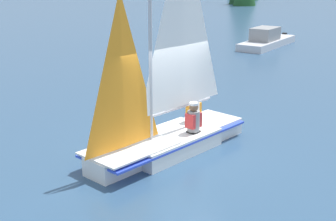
# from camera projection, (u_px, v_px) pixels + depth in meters

# --- Properties ---
(ground_plane) EXTENTS (260.00, 260.00, 0.00)m
(ground_plane) POSITION_uv_depth(u_px,v_px,m) (168.00, 151.00, 11.25)
(ground_plane) COLOR #2D4C6B
(sailboat_main) EXTENTS (4.46, 3.50, 5.47)m
(sailboat_main) POSITION_uv_depth(u_px,v_px,m) (168.00, 120.00, 11.03)
(sailboat_main) COLOR white
(sailboat_main) RESTS_ON ground_plane
(sailor_helm) EXTENTS (0.43, 0.41, 1.16)m
(sailor_helm) POSITION_uv_depth(u_px,v_px,m) (193.00, 124.00, 11.23)
(sailor_helm) COLOR black
(sailor_helm) RESTS_ON ground_plane
(sailor_crew) EXTENTS (0.43, 0.41, 1.16)m
(sailor_crew) POSITION_uv_depth(u_px,v_px,m) (194.00, 113.00, 12.06)
(sailor_crew) COLOR black
(sailor_crew) RESTS_ON ground_plane
(motorboat_distant) EXTENTS (5.21, 3.30, 1.08)m
(motorboat_distant) POSITION_uv_depth(u_px,v_px,m) (267.00, 40.00, 25.90)
(motorboat_distant) COLOR silver
(motorboat_distant) RESTS_ON ground_plane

